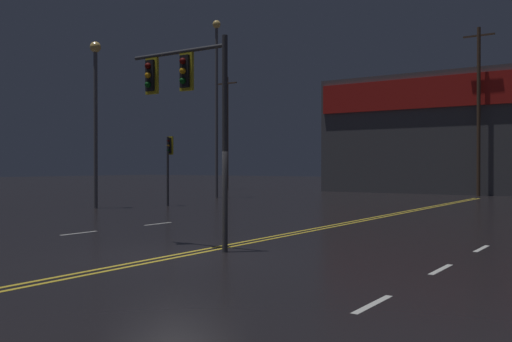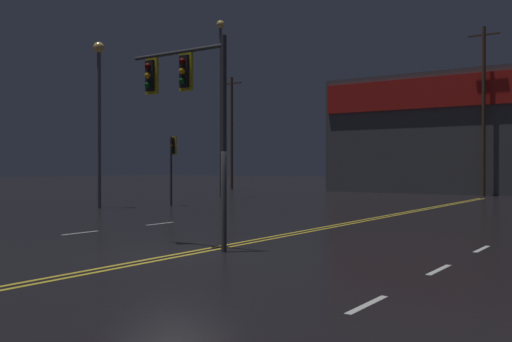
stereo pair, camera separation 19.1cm
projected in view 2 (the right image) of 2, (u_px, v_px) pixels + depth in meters
ground_plane at (173, 256)px, 13.49m from camera, size 200.00×200.00×0.00m
road_markings at (169, 271)px, 11.58m from camera, size 16.99×60.00×0.01m
traffic_signal_median at (185, 92)px, 14.84m from camera, size 3.18×0.36×5.38m
traffic_signal_corner_northwest at (172, 155)px, 30.93m from camera, size 0.42×0.36×3.77m
streetlight_far_right at (99, 101)px, 29.19m from camera, size 0.56×0.56×8.52m
streetlight_far_median at (221, 88)px, 39.19m from camera, size 0.56×0.56×12.19m
building_backdrop at (509, 134)px, 45.25m from camera, size 27.45×10.23×9.50m
utility_pole_row at (475, 119)px, 41.26m from camera, size 49.04×0.26×12.20m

